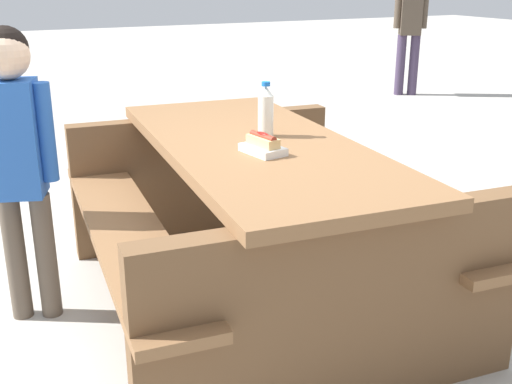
# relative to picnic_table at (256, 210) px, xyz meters

# --- Properties ---
(ground_plane) EXTENTS (30.00, 30.00, 0.00)m
(ground_plane) POSITION_rel_picnic_table_xyz_m (0.00, 0.00, -0.44)
(ground_plane) COLOR #B7B2A8
(ground_plane) RESTS_ON ground
(picnic_table) EXTENTS (1.91, 1.55, 0.75)m
(picnic_table) POSITION_rel_picnic_table_xyz_m (0.00, 0.00, 0.00)
(picnic_table) COLOR brown
(picnic_table) RESTS_ON ground
(soda_bottle) EXTENTS (0.07, 0.07, 0.23)m
(soda_bottle) POSITION_rel_picnic_table_xyz_m (-0.05, 0.07, 0.41)
(soda_bottle) COLOR silver
(soda_bottle) RESTS_ON picnic_table
(hotdog_tray) EXTENTS (0.20, 0.14, 0.08)m
(hotdog_tray) POSITION_rel_picnic_table_xyz_m (0.18, -0.06, 0.34)
(hotdog_tray) COLOR white
(hotdog_tray) RESTS_ON picnic_table
(child_in_coat) EXTENTS (0.22, 0.29, 1.23)m
(child_in_coat) POSITION_rel_picnic_table_xyz_m (-0.31, -0.91, 0.34)
(child_in_coat) COLOR brown
(child_in_coat) RESTS_ON ground
(bystander_adult) EXTENTS (0.31, 0.35, 1.57)m
(bystander_adult) POSITION_rel_picnic_table_xyz_m (-3.80, 3.89, 0.56)
(bystander_adult) COLOR #3F334C
(bystander_adult) RESTS_ON ground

